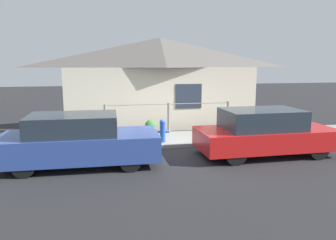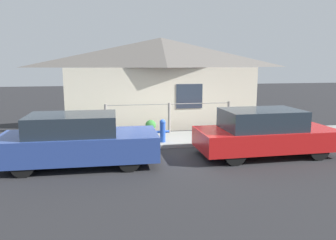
% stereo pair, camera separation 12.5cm
% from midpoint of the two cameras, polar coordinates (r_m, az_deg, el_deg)
% --- Properties ---
extents(ground_plane, '(60.00, 60.00, 0.00)m').
position_cam_midpoint_polar(ground_plane, '(10.91, 1.75, -4.87)').
color(ground_plane, '#262628').
extents(sidewalk, '(24.00, 2.07, 0.12)m').
position_cam_midpoint_polar(sidewalk, '(11.88, 0.65, -3.33)').
color(sidewalk, gray).
rests_on(sidewalk, ground_plane).
extents(house, '(8.33, 2.23, 3.83)m').
position_cam_midpoint_polar(house, '(14.21, -1.56, 10.92)').
color(house, beige).
rests_on(house, ground_plane).
extents(fence, '(4.90, 0.10, 1.16)m').
position_cam_midpoint_polar(fence, '(12.59, -0.15, 0.67)').
color(fence, gray).
rests_on(fence, sidewalk).
extents(car_left, '(4.25, 1.78, 1.43)m').
position_cam_midpoint_polar(car_left, '(9.25, -15.71, -3.49)').
color(car_left, '#2D4793').
rests_on(car_left, ground_plane).
extents(car_right, '(4.18, 1.79, 1.42)m').
position_cam_midpoint_polar(car_right, '(10.33, 16.11, -2.12)').
color(car_right, red).
rests_on(car_right, ground_plane).
extents(fire_hydrant, '(0.45, 0.20, 0.79)m').
position_cam_midpoint_polar(fire_hydrant, '(11.12, -1.27, -1.78)').
color(fire_hydrant, blue).
rests_on(fire_hydrant, sidewalk).
extents(potted_plant_near_hydrant, '(0.40, 0.40, 0.55)m').
position_cam_midpoint_polar(potted_plant_near_hydrant, '(12.33, -3.40, -1.15)').
color(potted_plant_near_hydrant, '#9E5638').
rests_on(potted_plant_near_hydrant, sidewalk).
extents(potted_plant_by_fence, '(0.35, 0.35, 0.49)m').
position_cam_midpoint_polar(potted_plant_by_fence, '(12.33, -15.49, -1.63)').
color(potted_plant_by_fence, slate).
rests_on(potted_plant_by_fence, sidewalk).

